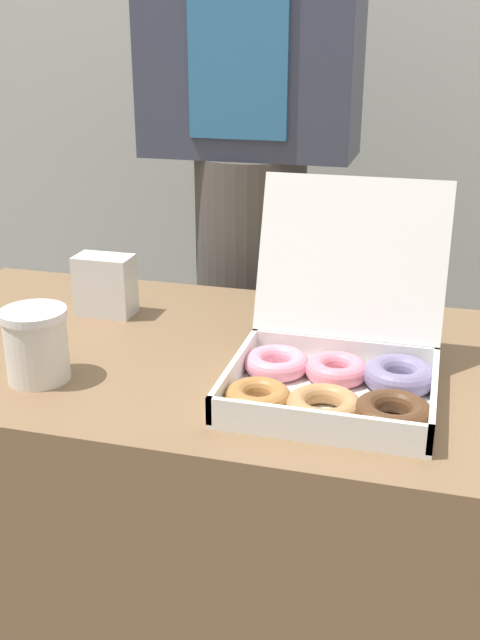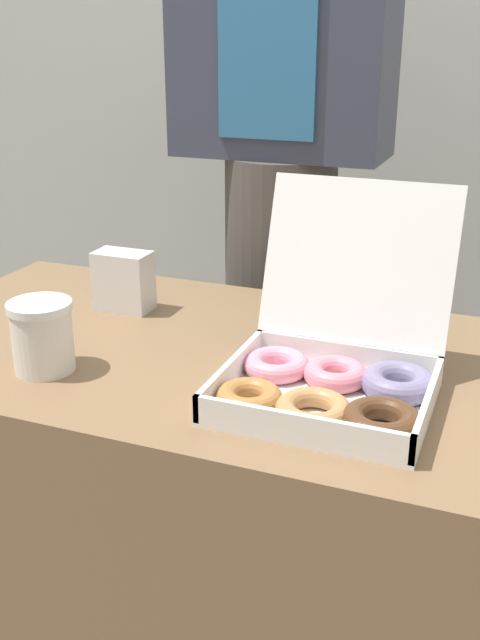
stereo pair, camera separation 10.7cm
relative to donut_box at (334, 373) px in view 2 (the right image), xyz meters
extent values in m
cube|color=brown|center=(-0.23, 0.09, -0.39)|extent=(1.10, 0.61, 0.70)
cube|color=white|center=(-0.01, -0.02, -0.04)|extent=(0.28, 0.24, 0.01)
cube|color=white|center=(-0.14, -0.02, -0.01)|extent=(0.01, 0.24, 0.04)
cube|color=white|center=(0.13, -0.02, -0.01)|extent=(0.01, 0.24, 0.04)
cube|color=white|center=(-0.01, -0.14, -0.01)|extent=(0.28, 0.01, 0.04)
cube|color=white|center=(-0.01, 0.09, -0.01)|extent=(0.28, 0.01, 0.04)
cube|color=white|center=(-0.01, 0.14, 0.12)|extent=(0.28, 0.08, 0.23)
torus|color=#A87038|center=(-0.09, -0.08, -0.02)|extent=(0.11, 0.11, 0.03)
torus|color=pink|center=(-0.09, 0.03, -0.02)|extent=(0.11, 0.11, 0.03)
torus|color=#B27F4C|center=(-0.01, -0.08, -0.02)|extent=(0.12, 0.12, 0.03)
torus|color=pink|center=(-0.01, 0.03, -0.02)|extent=(0.11, 0.11, 0.03)
torus|color=#4C2D19|center=(0.08, -0.08, -0.02)|extent=(0.15, 0.15, 0.03)
torus|color=slate|center=(0.08, 0.03, -0.02)|extent=(0.12, 0.12, 0.03)
cylinder|color=silver|center=(-0.43, -0.07, 0.01)|extent=(0.09, 0.09, 0.10)
cylinder|color=white|center=(-0.43, -0.07, 0.06)|extent=(0.10, 0.10, 0.01)
cube|color=silver|center=(-0.45, 0.21, 0.02)|extent=(0.10, 0.06, 0.11)
cylinder|color=#4C4742|center=(-0.29, 0.62, -0.28)|extent=(0.24, 0.24, 0.93)
cube|color=#383D51|center=(-0.29, 0.62, 0.48)|extent=(0.44, 0.20, 0.59)
cube|color=teal|center=(-0.29, 0.52, 0.42)|extent=(0.20, 0.01, 0.38)
camera|label=1|loc=(0.12, -0.95, 0.44)|focal=42.00mm
camera|label=2|loc=(0.22, -0.91, 0.44)|focal=42.00mm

